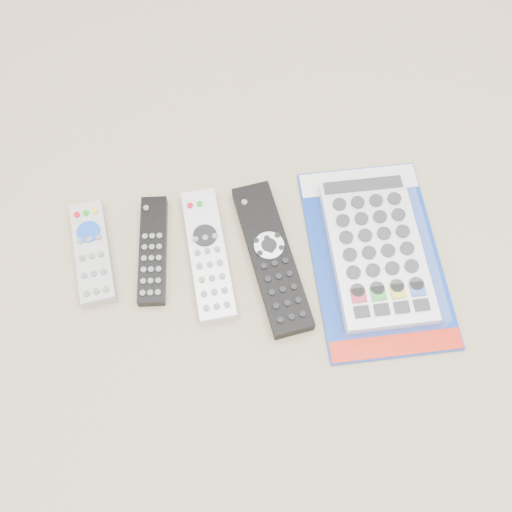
{
  "coord_description": "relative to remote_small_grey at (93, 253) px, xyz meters",
  "views": [
    {
      "loc": [
        -0.04,
        -0.36,
        0.78
      ],
      "look_at": [
        0.01,
        -0.01,
        0.01
      ],
      "focal_mm": 40.0,
      "sensor_mm": 36.0,
      "label": 1
    }
  ],
  "objects": [
    {
      "name": "remote_slim_black",
      "position": [
        0.09,
        -0.01,
        -0.0
      ],
      "size": [
        0.05,
        0.18,
        0.02
      ],
      "rotation": [
        0.0,
        0.0,
        -0.08
      ],
      "color": "black",
      "rests_on": "ground"
    },
    {
      "name": "remote_large_black",
      "position": [
        0.26,
        -0.04,
        0.0
      ],
      "size": [
        0.09,
        0.25,
        0.03
      ],
      "rotation": [
        0.0,
        0.0,
        0.14
      ],
      "color": "black",
      "rests_on": "ground"
    },
    {
      "name": "remote_small_grey",
      "position": [
        0.0,
        0.0,
        0.0
      ],
      "size": [
        0.07,
        0.17,
        0.03
      ],
      "rotation": [
        0.0,
        0.0,
        0.11
      ],
      "color": "#ACACAE",
      "rests_on": "ground"
    },
    {
      "name": "remote_silver_dvd",
      "position": [
        0.17,
        -0.02,
        -0.0
      ],
      "size": [
        0.07,
        0.21,
        0.02
      ],
      "rotation": [
        0.0,
        0.0,
        0.06
      ],
      "color": "silver",
      "rests_on": "ground"
    },
    {
      "name": "jumbo_remote_packaged",
      "position": [
        0.42,
        -0.05,
        0.01
      ],
      "size": [
        0.19,
        0.31,
        0.04
      ],
      "rotation": [
        0.0,
        0.0,
        -0.01
      ],
      "color": "#0E349F",
      "rests_on": "ground"
    }
  ]
}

